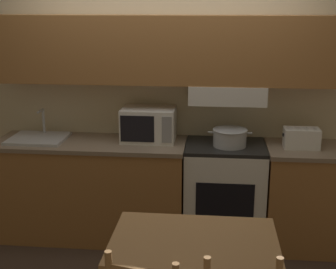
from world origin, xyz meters
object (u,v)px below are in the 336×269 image
Objects in this scene: microwave at (149,124)px; sink_basin at (38,138)px; toaster at (301,138)px; dining_table at (194,261)px; stove_range at (224,194)px; cooking_pot at (230,137)px.

microwave is 0.95× the size of sink_basin.
dining_table is at bearing -119.65° from toaster.
stove_range is 0.82m from toaster.
sink_basin is at bearing -175.19° from microwave.
stove_range reaches higher than dining_table.
stove_range is at bearing 136.78° from cooking_pot.
stove_range is 0.90m from microwave.
microwave is at bearing 173.84° from stove_range.
sink_basin is (-1.64, -0.01, 0.46)m from stove_range.
sink_basin is (-2.26, 0.01, -0.07)m from toaster.
cooking_pot reaches higher than dining_table.
cooking_pot is 0.76× the size of sink_basin.
dining_table is (0.47, -1.53, -0.40)m from microwave.
cooking_pot is 1.23× the size of toaster.
microwave is at bearing 107.07° from dining_table.
microwave is at bearing 171.77° from cooking_pot.
stove_range is 0.95× the size of dining_table.
cooking_pot is 1.67m from sink_basin.
toaster is 0.62× the size of sink_basin.
dining_table is at bearing -72.93° from microwave.
cooking_pot is 0.59m from toaster.
cooking_pot is at bearing 80.83° from dining_table.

